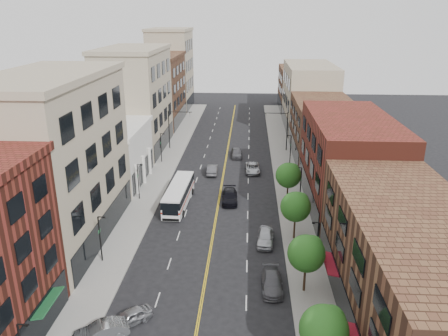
% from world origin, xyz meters
% --- Properties ---
extents(ground, '(220.00, 220.00, 0.00)m').
position_xyz_m(ground, '(0.00, 0.00, 0.00)').
color(ground, black).
rests_on(ground, ground).
extents(sidewalk_left, '(4.00, 110.00, 0.15)m').
position_xyz_m(sidewalk_left, '(-10.00, 35.00, 0.07)').
color(sidewalk_left, gray).
rests_on(sidewalk_left, ground).
extents(sidewalk_right, '(4.00, 110.00, 0.15)m').
position_xyz_m(sidewalk_right, '(10.00, 35.00, 0.07)').
color(sidewalk_right, gray).
rests_on(sidewalk_right, ground).
extents(bldg_l_tanoffice, '(10.00, 22.00, 18.00)m').
position_xyz_m(bldg_l_tanoffice, '(-17.00, 13.00, 9.00)').
color(bldg_l_tanoffice, tan).
rests_on(bldg_l_tanoffice, ground).
extents(bldg_l_white, '(10.00, 14.00, 8.00)m').
position_xyz_m(bldg_l_white, '(-17.00, 31.00, 4.00)').
color(bldg_l_white, silver).
rests_on(bldg_l_white, ground).
extents(bldg_l_far_a, '(10.00, 20.00, 18.00)m').
position_xyz_m(bldg_l_far_a, '(-17.00, 48.00, 9.00)').
color(bldg_l_far_a, tan).
rests_on(bldg_l_far_a, ground).
extents(bldg_l_far_b, '(10.00, 20.00, 15.00)m').
position_xyz_m(bldg_l_far_b, '(-17.00, 68.00, 7.50)').
color(bldg_l_far_b, brown).
rests_on(bldg_l_far_b, ground).
extents(bldg_l_far_c, '(10.00, 16.00, 20.00)m').
position_xyz_m(bldg_l_far_c, '(-17.00, 86.00, 10.00)').
color(bldg_l_far_c, tan).
rests_on(bldg_l_far_c, ground).
extents(bldg_r_near, '(10.00, 26.00, 10.00)m').
position_xyz_m(bldg_r_near, '(17.00, 0.00, 5.00)').
color(bldg_r_near, brown).
rests_on(bldg_r_near, ground).
extents(bldg_r_mid, '(10.00, 22.00, 12.00)m').
position_xyz_m(bldg_r_mid, '(17.00, 24.00, 6.00)').
color(bldg_r_mid, '#5A2217').
rests_on(bldg_r_mid, ground).
extents(bldg_r_far_a, '(10.00, 20.00, 10.00)m').
position_xyz_m(bldg_r_far_a, '(17.00, 45.00, 5.00)').
color(bldg_r_far_a, brown).
rests_on(bldg_r_far_a, ground).
extents(bldg_r_far_b, '(10.00, 22.00, 14.00)m').
position_xyz_m(bldg_r_far_b, '(17.00, 66.00, 7.00)').
color(bldg_r_far_b, tan).
rests_on(bldg_r_far_b, ground).
extents(bldg_r_far_c, '(10.00, 18.00, 11.00)m').
position_xyz_m(bldg_r_far_c, '(17.00, 86.00, 5.50)').
color(bldg_r_far_c, brown).
rests_on(bldg_r_far_c, ground).
extents(tree_r_0, '(3.40, 3.40, 5.59)m').
position_xyz_m(tree_r_0, '(9.39, -5.93, 4.13)').
color(tree_r_0, black).
rests_on(tree_r_0, sidewalk_right).
extents(tree_r_1, '(3.40, 3.40, 5.59)m').
position_xyz_m(tree_r_1, '(9.39, 4.07, 4.13)').
color(tree_r_1, black).
rests_on(tree_r_1, sidewalk_right).
extents(tree_r_2, '(3.40, 3.40, 5.59)m').
position_xyz_m(tree_r_2, '(9.39, 14.07, 4.13)').
color(tree_r_2, black).
rests_on(tree_r_2, sidewalk_right).
extents(tree_r_3, '(3.40, 3.40, 5.59)m').
position_xyz_m(tree_r_3, '(9.39, 24.07, 4.13)').
color(tree_r_3, black).
rests_on(tree_r_3, sidewalk_right).
extents(lamp_l_1, '(0.81, 0.55, 5.05)m').
position_xyz_m(lamp_l_1, '(-10.95, 8.00, 2.97)').
color(lamp_l_1, black).
rests_on(lamp_l_1, sidewalk_left).
extents(lamp_l_2, '(0.81, 0.55, 5.05)m').
position_xyz_m(lamp_l_2, '(-10.95, 24.00, 2.97)').
color(lamp_l_2, black).
rests_on(lamp_l_2, sidewalk_left).
extents(lamp_l_3, '(0.81, 0.55, 5.05)m').
position_xyz_m(lamp_l_3, '(-10.95, 40.00, 2.97)').
color(lamp_l_3, black).
rests_on(lamp_l_3, sidewalk_left).
extents(lamp_r_1, '(0.81, 0.55, 5.05)m').
position_xyz_m(lamp_r_1, '(10.95, 8.00, 2.97)').
color(lamp_r_1, black).
rests_on(lamp_r_1, sidewalk_right).
extents(lamp_r_2, '(0.81, 0.55, 5.05)m').
position_xyz_m(lamp_r_2, '(10.95, 24.00, 2.97)').
color(lamp_r_2, black).
rests_on(lamp_r_2, sidewalk_right).
extents(lamp_r_3, '(0.81, 0.55, 5.05)m').
position_xyz_m(lamp_r_3, '(10.95, 40.00, 2.97)').
color(lamp_r_3, black).
rests_on(lamp_r_3, sidewalk_right).
extents(signal_mast_left, '(4.49, 0.18, 7.20)m').
position_xyz_m(signal_mast_left, '(-10.27, 48.00, 4.65)').
color(signal_mast_left, black).
rests_on(signal_mast_left, sidewalk_left).
extents(signal_mast_right, '(4.49, 0.18, 7.20)m').
position_xyz_m(signal_mast_right, '(10.27, 48.00, 4.65)').
color(signal_mast_right, black).
rests_on(signal_mast_right, sidewalk_right).
extents(city_bus, '(2.95, 11.09, 2.83)m').
position_xyz_m(city_bus, '(-5.27, 22.68, 1.65)').
color(city_bus, white).
rests_on(city_bus, ground).
extents(car_angle_a, '(3.85, 3.62, 1.29)m').
position_xyz_m(car_angle_a, '(-5.60, -1.30, 0.64)').
color(car_angle_a, '#96989D').
rests_on(car_angle_a, ground).
extents(car_angle_b, '(4.50, 3.29, 1.41)m').
position_xyz_m(car_angle_b, '(-7.40, -3.20, 0.71)').
color(car_angle_b, gray).
rests_on(car_angle_b, ground).
extents(car_parked_mid, '(1.97, 4.70, 1.36)m').
position_xyz_m(car_parked_mid, '(6.35, 4.29, 0.68)').
color(car_parked_mid, '#505055').
rests_on(car_parked_mid, ground).
extents(car_parked_far, '(2.17, 4.65, 1.54)m').
position_xyz_m(car_parked_far, '(6.02, 12.87, 0.77)').
color(car_parked_far, '#B4B6BC').
rests_on(car_parked_far, ground).
extents(car_lane_behind, '(1.72, 4.54, 1.48)m').
position_xyz_m(car_lane_behind, '(-1.80, 34.84, 0.74)').
color(car_lane_behind, '#444448').
rests_on(car_lane_behind, ground).
extents(car_lane_a, '(2.35, 5.27, 1.50)m').
position_xyz_m(car_lane_a, '(1.50, 24.00, 0.75)').
color(car_lane_a, black).
rests_on(car_lane_a, ground).
extents(car_lane_b, '(2.55, 5.08, 1.38)m').
position_xyz_m(car_lane_b, '(4.66, 36.07, 0.69)').
color(car_lane_b, '#B4B8BD').
rests_on(car_lane_b, ground).
extents(car_lane_c, '(2.17, 4.60, 1.52)m').
position_xyz_m(car_lane_c, '(1.79, 43.79, 0.76)').
color(car_lane_c, '#4F4F54').
rests_on(car_lane_c, ground).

